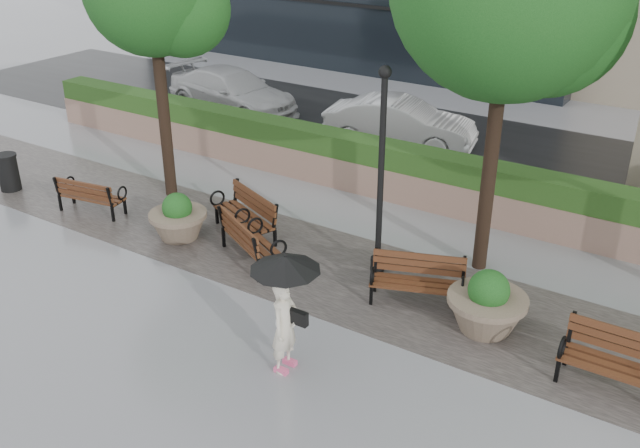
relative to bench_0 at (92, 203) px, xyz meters
The scene contains 16 objects.
ground 6.32m from the bench_0, 21.30° to the right, with size 100.00×100.00×0.00m, color gray.
cobble_strip 5.93m from the bench_0, ahead, with size 28.00×3.20×0.01m, color #383330.
hedge_wall 7.55m from the bench_0, 38.65° to the left, with size 24.00×0.80×1.35m.
asphalt_street 10.51m from the bench_0, 55.95° to the left, with size 40.00×7.00×0.00m, color black.
bench_0 is the anchor object (origin of this frame).
bench_1 3.89m from the bench_0, 15.46° to the left, with size 1.93×1.36×0.97m.
bench_2 4.59m from the bench_0, ahead, with size 1.91×1.45×0.96m.
bench_3 8.18m from the bench_0, ahead, with size 1.83×1.23×0.92m.
bench_4 11.89m from the bench_0, ahead, with size 1.84×0.74×0.98m.
planter_left 2.63m from the bench_0, ahead, with size 1.26×1.26×1.05m.
planter_right 9.56m from the bench_0, ahead, with size 1.39×1.39×1.16m.
trash_bin 2.82m from the bench_0, behind, with size 0.54×0.54×0.90m, color black.
lamppost 7.25m from the bench_0, ahead, with size 0.28×0.28×4.16m.
car_left 8.35m from the bench_0, 105.70° to the left, with size 2.01×4.95×1.44m, color silver.
car_right 8.95m from the bench_0, 63.59° to the left, with size 1.52×4.35×1.43m, color silver.
pedestrian 7.69m from the bench_0, 17.97° to the right, with size 1.10×1.10×2.03m.
Camera 1 is at (6.89, -7.62, 7.13)m, focal length 40.00 mm.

